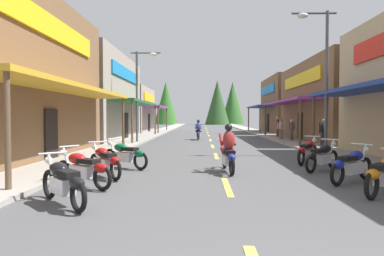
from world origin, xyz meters
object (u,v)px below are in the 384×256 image
streetlamp_right (321,63)px  motorcycle_parked_right_2 (322,156)px  rider_cruising_lead (228,152)px  motorcycle_parked_left_1 (83,168)px  pedestrian_waiting (281,128)px  motorcycle_parked_right_3 (308,151)px  motorcycle_parked_left_3 (125,154)px  pedestrian_browsing (323,132)px  motorcycle_parked_left_2 (105,161)px  rider_cruising_trailing (198,131)px  motorcycle_parked_right_1 (352,165)px  pedestrian_strolling (278,125)px  streetlamp_left (141,84)px  pedestrian_by_shop (292,129)px  motorcycle_parked_left_0 (63,181)px

streetlamp_right → motorcycle_parked_right_2: 5.89m
rider_cruising_lead → motorcycle_parked_left_1: bearing=118.4°
pedestrian_waiting → motorcycle_parked_right_3: bearing=-177.2°
motorcycle_parked_left_3 → pedestrian_browsing: 11.90m
motorcycle_parked_left_3 → motorcycle_parked_left_1: bearing=117.2°
motorcycle_parked_left_2 → pedestrian_waiting: (8.76, 15.68, 0.47)m
motorcycle_parked_left_1 → rider_cruising_trailing: 18.15m
pedestrian_waiting → motorcycle_parked_right_1: bearing=-175.2°
motorcycle_parked_right_2 → rider_cruising_lead: 3.14m
motorcycle_parked_left_2 → pedestrian_browsing: (9.58, 9.09, 0.47)m
motorcycle_parked_right_1 → pedestrian_strolling: 19.73m
motorcycle_parked_left_1 → pedestrian_waiting: pedestrian_waiting is taller
rider_cruising_lead → pedestrian_browsing: 9.95m
streetlamp_left → pedestrian_browsing: 11.79m
streetlamp_right → pedestrian_browsing: bearing=68.2°
motorcycle_parked_left_1 → pedestrian_waiting: (8.91, 17.13, 0.47)m
motorcycle_parked_right_2 → motorcycle_parked_left_2: size_ratio=0.94×
rider_cruising_trailing → pedestrian_strolling: 7.10m
streetlamp_left → pedestrian_waiting: size_ratio=3.72×
streetlamp_right → motorcycle_parked_right_1: (-1.30, -6.34, -3.73)m
pedestrian_waiting → pedestrian_by_shop: bearing=-149.5°
motorcycle_parked_left_3 → rider_cruising_trailing: (2.39, 14.73, 0.17)m
streetlamp_left → pedestrian_strolling: streetlamp_left is taller
motorcycle_parked_right_2 → rider_cruising_trailing: size_ratio=0.75×
motorcycle_parked_left_3 → rider_cruising_lead: size_ratio=0.86×
motorcycle_parked_right_2 → motorcycle_parked_left_0: (-6.76, -4.60, 0.00)m
motorcycle_parked_left_0 → motorcycle_parked_right_1: bearing=-112.9°
motorcycle_parked_right_1 → motorcycle_parked_left_0: bearing=161.5°
motorcycle_parked_right_1 → pedestrian_waiting: size_ratio=1.04×
pedestrian_browsing → motorcycle_parked_right_3: bearing=-46.3°
streetlamp_left → pedestrian_by_shop: (10.41, 1.57, -3.05)m
streetlamp_left → streetlamp_right: 11.79m
motorcycle_parked_left_0 → pedestrian_waiting: pedestrian_waiting is taller
motorcycle_parked_left_0 → pedestrian_strolling: bearing=-66.1°
streetlamp_left → motorcycle_parked_right_2: (8.02, -11.42, -3.50)m
motorcycle_parked_right_2 → motorcycle_parked_right_3: same height
motorcycle_parked_left_1 → rider_cruising_lead: 4.61m
motorcycle_parked_right_2 → pedestrian_by_shop: (2.39, 13.00, 0.45)m
motorcycle_parked_right_2 → motorcycle_parked_left_1: 7.53m
pedestrian_by_shop → pedestrian_strolling: (0.02, 4.59, 0.11)m
motorcycle_parked_right_1 → motorcycle_parked_right_2: (-0.10, 2.01, 0.00)m
pedestrian_browsing → motorcycle_parked_right_2: bearing=-41.7°
rider_cruising_lead → pedestrian_browsing: bearing=-40.7°
rider_cruising_lead → motorcycle_parked_right_2: bearing=-88.6°
motorcycle_parked_left_0 → pedestrian_waiting: (8.69, 18.89, 0.47)m
motorcycle_parked_left_1 → pedestrian_strolling: size_ratio=1.03×
streetlamp_right → pedestrian_by_shop: 9.32m
motorcycle_parked_right_2 → pedestrian_waiting: size_ratio=0.98×
streetlamp_left → pedestrian_strolling: 12.47m
motorcycle_parked_right_1 → motorcycle_parked_left_2: 6.95m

